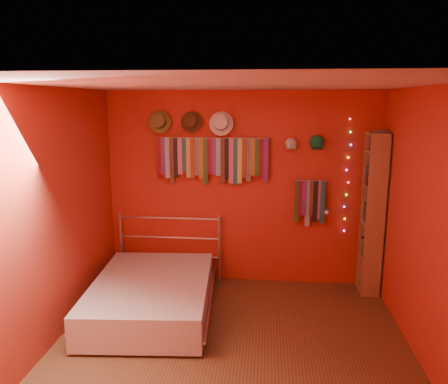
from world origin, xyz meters
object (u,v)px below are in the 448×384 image
(tie_rack, at_px, (212,158))
(bed, at_px, (152,295))
(reading_lamp, at_px, (327,212))
(bookshelf, at_px, (376,214))

(tie_rack, height_order, bed, tie_rack)
(tie_rack, distance_m, reading_lamp, 1.58)
(bed, bearing_deg, bookshelf, 13.43)
(reading_lamp, distance_m, bookshelf, 0.60)
(tie_rack, distance_m, bookshelf, 2.14)
(bookshelf, xyz_separation_m, bed, (-2.61, -0.83, -0.81))
(bookshelf, bearing_deg, bed, -162.35)
(tie_rack, bearing_deg, reading_lamp, -6.57)
(reading_lamp, relative_size, bookshelf, 0.15)
(tie_rack, xyz_separation_m, bookshelf, (2.04, -0.15, -0.64))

